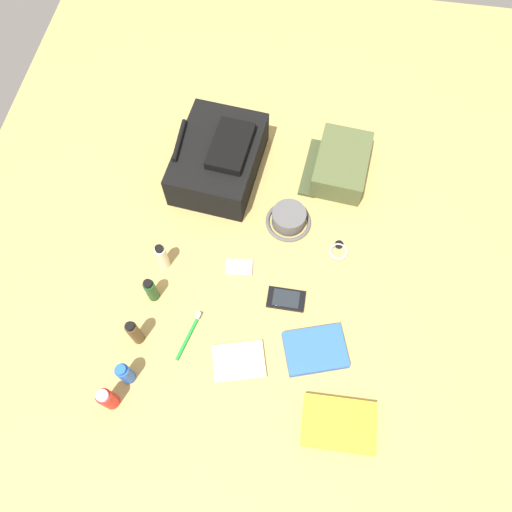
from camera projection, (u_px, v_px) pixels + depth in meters
name	position (u px, v px, depth m)	size (l,w,h in m)	color
ground_plane	(256.00, 263.00, 1.62)	(2.64, 2.02, 0.02)	tan
backpack	(219.00, 159.00, 1.69)	(0.38, 0.30, 0.16)	black
toiletry_pouch	(340.00, 164.00, 1.71)	(0.26, 0.23, 0.09)	#47512D
bucket_hat	(289.00, 219.00, 1.64)	(0.15, 0.15, 0.06)	#505050
sunscreen_spray	(108.00, 399.00, 1.37)	(0.04, 0.04, 0.11)	red
deodorant_spray	(125.00, 374.00, 1.40)	(0.04, 0.04, 0.11)	blue
cologne_bottle	(135.00, 333.00, 1.44)	(0.03, 0.03, 0.13)	#473319
shampoo_bottle	(151.00, 290.00, 1.51)	(0.03, 0.03, 0.11)	#19471E
lotion_bottle	(162.00, 257.00, 1.55)	(0.03, 0.03, 0.12)	beige
paperback_novel	(339.00, 424.00, 1.38)	(0.14, 0.21, 0.03)	yellow
travel_guidebook	(315.00, 350.00, 1.47)	(0.18, 0.21, 0.03)	blue
cell_phone	(286.00, 299.00, 1.55)	(0.07, 0.12, 0.01)	black
media_player	(239.00, 267.00, 1.59)	(0.06, 0.09, 0.01)	#B7B7BC
wristwatch	(338.00, 251.00, 1.62)	(0.07, 0.06, 0.01)	#99999E
toothbrush	(190.00, 332.00, 1.50)	(0.16, 0.05, 0.02)	#198C33
notepad	(241.00, 362.00, 1.46)	(0.11, 0.15, 0.02)	beige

